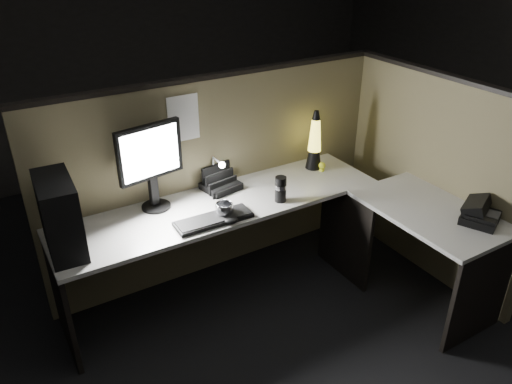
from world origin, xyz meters
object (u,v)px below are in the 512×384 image
pc_tower (60,216)px  desk_phone (479,213)px  lava_lamp (315,145)px  keyboard (214,220)px  monitor (151,159)px

pc_tower → desk_phone: (2.33, -1.04, -0.17)m
pc_tower → lava_lamp: 1.92m
lava_lamp → keyboard: bearing=-162.8°
monitor → keyboard: size_ratio=1.15×
pc_tower → monitor: (0.63, 0.20, 0.13)m
monitor → lava_lamp: bearing=-12.5°
keyboard → lava_lamp: 1.10m
pc_tower → keyboard: 0.92m
monitor → keyboard: (0.25, -0.37, -0.34)m
monitor → desk_phone: (1.70, -1.24, -0.30)m
keyboard → pc_tower: bearing=170.6°
keyboard → desk_phone: size_ratio=1.61×
lava_lamp → desk_phone: size_ratio=1.48×
desk_phone → keyboard: bearing=124.3°
monitor → lava_lamp: size_ratio=1.25×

